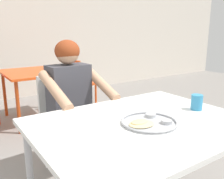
{
  "coord_description": "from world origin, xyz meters",
  "views": [
    {
      "loc": [
        -0.85,
        -1.03,
        1.26
      ],
      "look_at": [
        0.01,
        0.24,
        0.89
      ],
      "focal_mm": 39.22,
      "sensor_mm": 36.0,
      "label": 1
    }
  ],
  "objects": [
    {
      "name": "diner_foreground",
      "position": [
        -0.02,
        0.75,
        0.71
      ],
      "size": [
        0.51,
        0.57,
        1.19
      ],
      "color": "#2B2B2B",
      "rests_on": "ground"
    },
    {
      "name": "thali_tray",
      "position": [
        0.07,
        -0.05,
        0.75
      ],
      "size": [
        0.33,
        0.33,
        0.03
      ],
      "color": "#B7BABF",
      "rests_on": "table_foreground"
    },
    {
      "name": "table_background_red",
      "position": [
        0.14,
        2.38,
        0.62
      ],
      "size": [
        0.78,
        0.92,
        0.7
      ],
      "color": "#E04C19",
      "rests_on": "ground"
    },
    {
      "name": "chair_foreground",
      "position": [
        -0.03,
        0.97,
        0.5
      ],
      "size": [
        0.42,
        0.41,
        0.87
      ],
      "color": "silver",
      "rests_on": "ground"
    },
    {
      "name": "chair_red_right",
      "position": [
        0.8,
        2.35,
        0.5
      ],
      "size": [
        0.48,
        0.48,
        0.83
      ],
      "color": "#D04919",
      "rests_on": "ground"
    },
    {
      "name": "table_foreground",
      "position": [
        0.06,
        -0.01,
        0.67
      ],
      "size": [
        1.24,
        0.96,
        0.74
      ],
      "color": "white",
      "rests_on": "ground"
    },
    {
      "name": "drinking_cup",
      "position": [
        0.51,
        -0.04,
        0.79
      ],
      "size": [
        0.08,
        0.08,
        0.1
      ],
      "color": "#338CBF",
      "rests_on": "table_foreground"
    }
  ]
}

